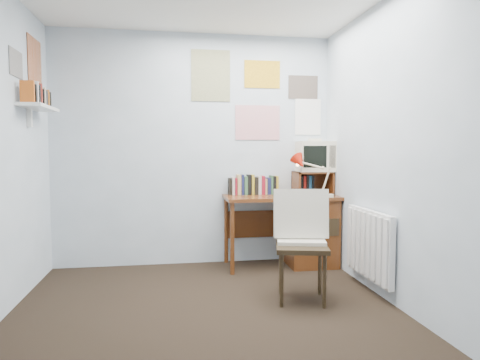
# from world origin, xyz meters

# --- Properties ---
(ground) EXTENTS (3.50, 3.50, 0.00)m
(ground) POSITION_xyz_m (0.00, 0.00, 0.00)
(ground) COLOR black
(ground) RESTS_ON ground
(back_wall) EXTENTS (3.00, 0.02, 2.50)m
(back_wall) POSITION_xyz_m (0.00, 1.75, 1.25)
(back_wall) COLOR silver
(back_wall) RESTS_ON ground
(right_wall) EXTENTS (0.02, 3.50, 2.50)m
(right_wall) POSITION_xyz_m (1.50, 0.00, 1.25)
(right_wall) COLOR silver
(right_wall) RESTS_ON ground
(desk) EXTENTS (1.20, 0.55, 0.76)m
(desk) POSITION_xyz_m (1.17, 1.48, 0.41)
(desk) COLOR #613116
(desk) RESTS_ON ground
(desk_chair) EXTENTS (0.55, 0.53, 0.89)m
(desk_chair) POSITION_xyz_m (0.80, 0.41, 0.45)
(desk_chair) COLOR black
(desk_chair) RESTS_ON ground
(desk_lamp) EXTENTS (0.29, 0.25, 0.40)m
(desk_lamp) POSITION_xyz_m (1.35, 1.26, 0.96)
(desk_lamp) COLOR red
(desk_lamp) RESTS_ON desk
(tv_riser) EXTENTS (0.40, 0.30, 0.25)m
(tv_riser) POSITION_xyz_m (1.29, 1.59, 0.89)
(tv_riser) COLOR #613116
(tv_riser) RESTS_ON desk
(crt_tv) EXTENTS (0.40, 0.37, 0.36)m
(crt_tv) POSITION_xyz_m (1.32, 1.61, 1.19)
(crt_tv) COLOR beige
(crt_tv) RESTS_ON tv_riser
(book_row) EXTENTS (0.60, 0.14, 0.22)m
(book_row) POSITION_xyz_m (0.66, 1.66, 0.87)
(book_row) COLOR #613116
(book_row) RESTS_ON desk
(radiator) EXTENTS (0.09, 0.80, 0.60)m
(radiator) POSITION_xyz_m (1.46, 0.55, 0.42)
(radiator) COLOR white
(radiator) RESTS_ON right_wall
(wall_shelf) EXTENTS (0.20, 0.62, 0.24)m
(wall_shelf) POSITION_xyz_m (-1.40, 1.10, 1.62)
(wall_shelf) COLOR white
(wall_shelf) RESTS_ON left_wall
(posters_back) EXTENTS (1.20, 0.01, 0.90)m
(posters_back) POSITION_xyz_m (0.70, 1.74, 1.85)
(posters_back) COLOR white
(posters_back) RESTS_ON back_wall
(posters_left) EXTENTS (0.01, 0.70, 0.60)m
(posters_left) POSITION_xyz_m (-1.49, 1.10, 2.00)
(posters_left) COLOR white
(posters_left) RESTS_ON left_wall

